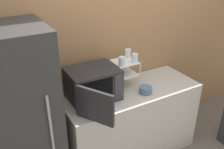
# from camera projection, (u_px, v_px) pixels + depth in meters

# --- Properties ---
(wall_back) EXTENTS (8.00, 0.06, 2.60)m
(wall_back) POSITION_uv_depth(u_px,v_px,m) (115.00, 45.00, 2.88)
(wall_back) COLOR #9E7047
(wall_back) RESTS_ON ground_plane
(counter) EXTENTS (1.58, 0.63, 0.88)m
(counter) POSITION_uv_depth(u_px,v_px,m) (130.00, 122.00, 2.98)
(counter) COLOR #B7B2A8
(counter) RESTS_ON ground_plane
(microwave) EXTENTS (0.53, 0.75, 0.33)m
(microwave) POSITION_uv_depth(u_px,v_px,m) (93.00, 85.00, 2.54)
(microwave) COLOR #262628
(microwave) RESTS_ON counter
(dish_rack) EXTENTS (0.26, 0.25, 0.30)m
(dish_rack) POSITION_uv_depth(u_px,v_px,m) (124.00, 68.00, 2.78)
(dish_rack) COLOR white
(dish_rack) RESTS_ON counter
(glass_front_left) EXTENTS (0.07, 0.07, 0.10)m
(glass_front_left) POSITION_uv_depth(u_px,v_px,m) (122.00, 61.00, 2.62)
(glass_front_left) COLOR silver
(glass_front_left) RESTS_ON dish_rack
(glass_back_right) EXTENTS (0.07, 0.07, 0.10)m
(glass_back_right) POSITION_uv_depth(u_px,v_px,m) (128.00, 53.00, 2.82)
(glass_back_right) COLOR silver
(glass_back_right) RESTS_ON dish_rack
(glass_front_right) EXTENTS (0.07, 0.07, 0.10)m
(glass_front_right) POSITION_uv_depth(u_px,v_px,m) (135.00, 58.00, 2.70)
(glass_front_right) COLOR silver
(glass_front_right) RESTS_ON dish_rack
(bowl) EXTENTS (0.14, 0.14, 0.07)m
(bowl) POSITION_uv_depth(u_px,v_px,m) (145.00, 90.00, 2.71)
(bowl) COLOR slate
(bowl) RESTS_ON counter
(refrigerator) EXTENTS (0.68, 0.66, 1.76)m
(refrigerator) POSITION_uv_depth(u_px,v_px,m) (19.00, 123.00, 2.25)
(refrigerator) COLOR #2D2D2D
(refrigerator) RESTS_ON ground_plane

